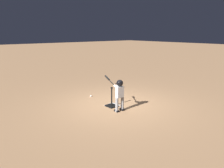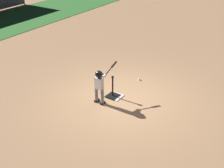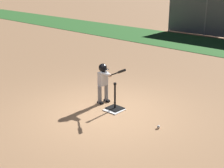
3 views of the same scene
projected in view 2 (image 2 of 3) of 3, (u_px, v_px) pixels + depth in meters
The scene contains 5 objects.
ground_plane at pixel (122, 99), 9.90m from camera, with size 90.00×90.00×0.00m, color #AD7F56.
home_plate at pixel (115, 96), 10.04m from camera, with size 0.44×0.44×0.02m, color white.
batting_tee at pixel (113, 93), 9.99m from camera, with size 0.40×0.36×0.73m.
batter_child at pixel (100, 82), 9.40m from camera, with size 0.97×0.35×1.14m.
baseball at pixel (139, 79), 11.03m from camera, with size 0.07×0.07×0.07m, color white.
Camera 2 is at (-7.08, -4.69, 5.12)m, focal length 50.00 mm.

